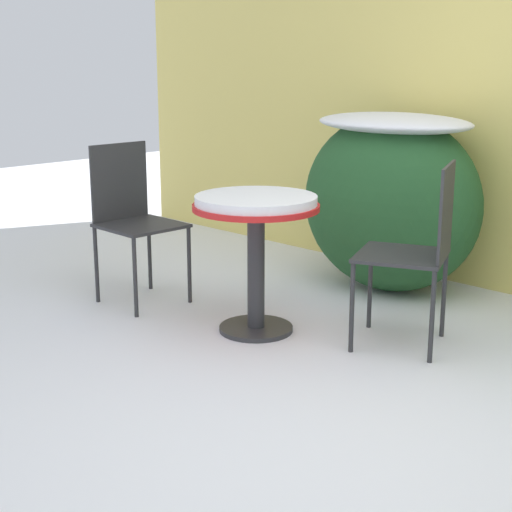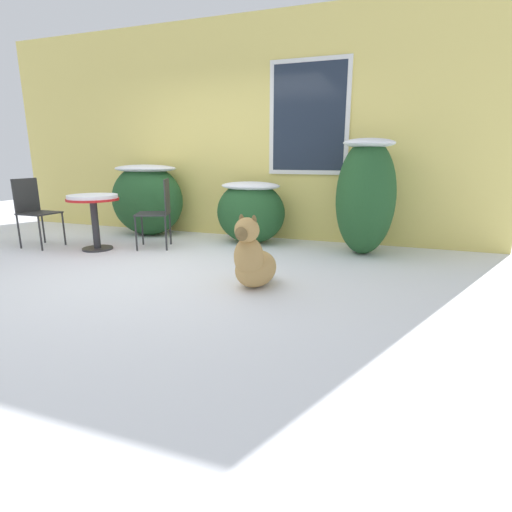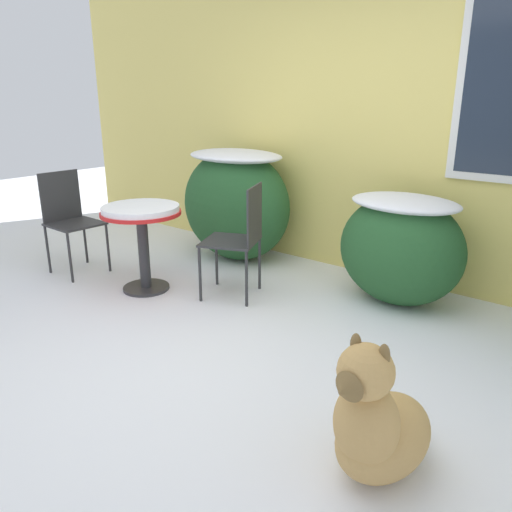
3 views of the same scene
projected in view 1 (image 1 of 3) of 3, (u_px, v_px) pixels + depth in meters
name	position (u px, v px, depth m)	size (l,w,h in m)	color
ground_plane	(375.00, 444.00, 3.00)	(16.00, 16.00, 0.00)	white
shrub_left	(391.00, 197.00, 4.85)	(1.19, 0.83, 1.11)	#235128
patio_table	(256.00, 224.00, 4.09)	(0.67, 0.67, 0.74)	#2D2D30
patio_chair_near_table	(418.00, 246.00, 3.88)	(0.56, 0.56, 0.94)	#2D2D30
patio_chair_far_side	(133.00, 214.00, 4.65)	(0.44, 0.44, 0.94)	#2D2D30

